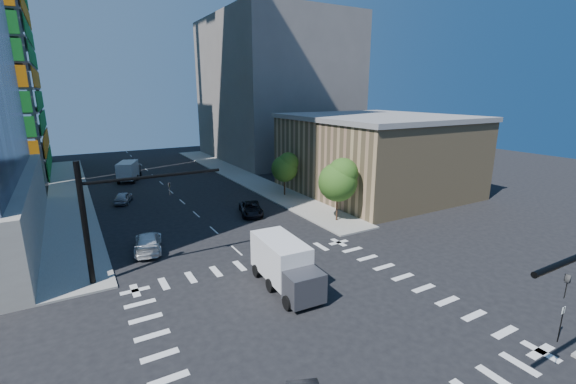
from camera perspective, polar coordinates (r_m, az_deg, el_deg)
ground at (r=25.35m, az=3.42°, el=-18.01°), size 160.00×160.00×0.00m
road_markings at (r=25.34m, az=3.42°, el=-18.00°), size 20.00×20.00×0.01m
sidewalk_ne at (r=64.12m, az=-6.92°, el=2.32°), size 5.00×60.00×0.15m
sidewalk_nw at (r=59.31m, az=-29.69°, el=-0.55°), size 5.00×60.00×0.15m
commercial_building at (r=54.85m, az=12.81°, el=5.54°), size 20.50×22.50×10.60m
bg_building_ne at (r=82.47m, az=-1.90°, el=14.89°), size 24.00×30.00×28.00m
signal_mast_nw at (r=30.41m, az=-25.27°, el=-2.38°), size 10.20×0.40×9.00m
tree_south at (r=41.01m, az=7.62°, el=1.88°), size 4.16×4.16×6.82m
tree_north at (r=51.12m, az=-0.34°, el=3.75°), size 3.54×3.52×5.78m
no_parking_sign at (r=27.15m, az=35.47°, el=-15.21°), size 0.30×0.06×2.20m
car_nb_far at (r=44.23m, az=-5.52°, el=-2.45°), size 3.72×5.54×1.41m
car_sb_near at (r=36.41m, az=-20.01°, el=-6.98°), size 3.29×5.80×1.59m
car_sb_mid at (r=52.88m, az=-23.21°, el=-0.74°), size 3.01×4.48×1.42m
box_truck_near at (r=27.70m, az=-0.15°, el=-11.41°), size 3.06×6.58×3.38m
box_truck_far at (r=65.82m, az=-22.44°, el=2.78°), size 4.45×6.42×3.10m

